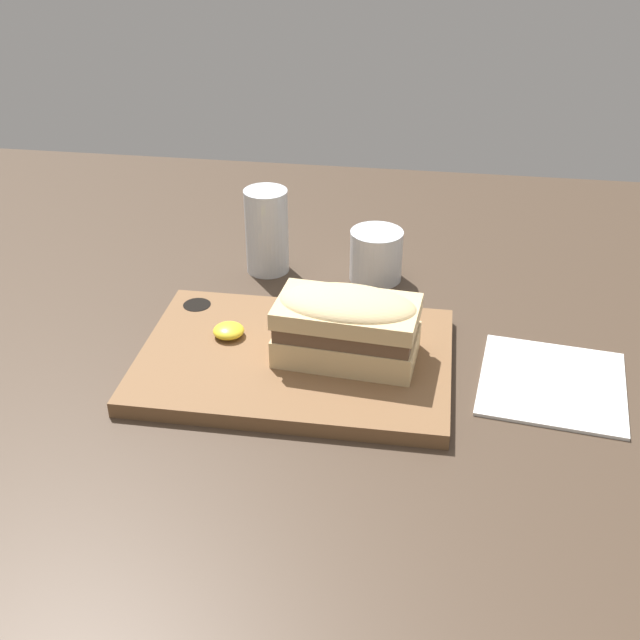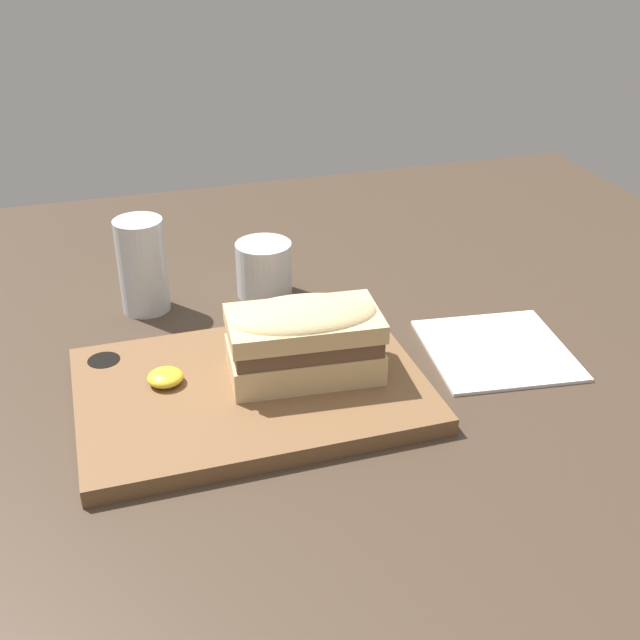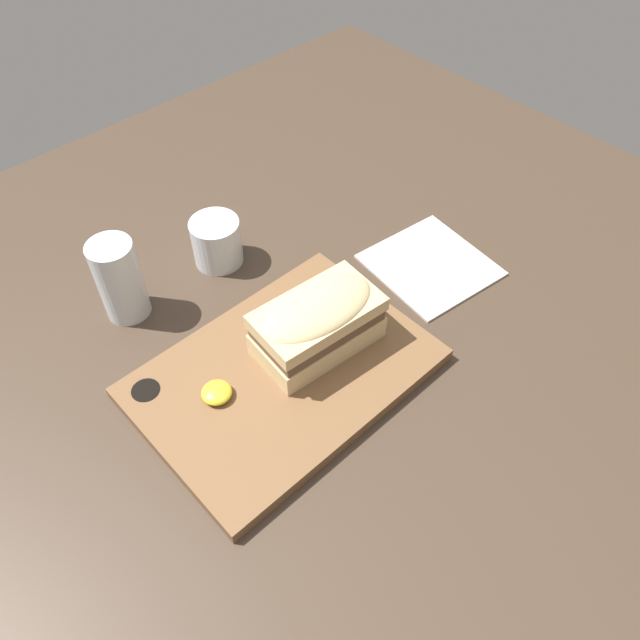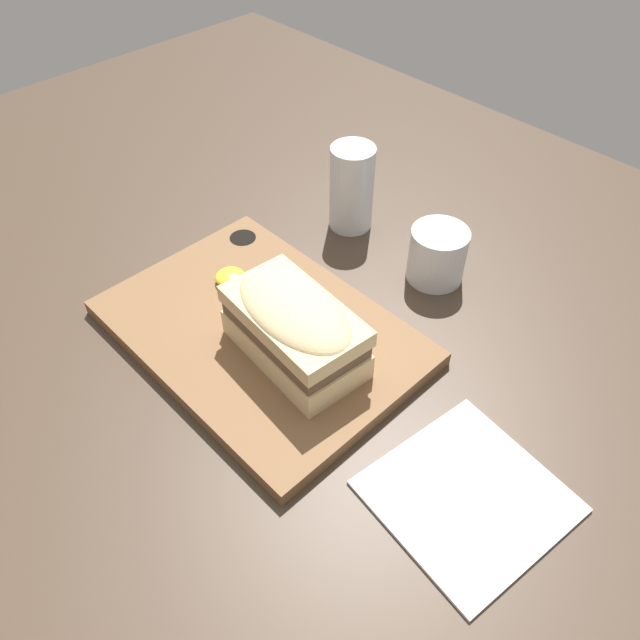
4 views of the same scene
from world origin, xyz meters
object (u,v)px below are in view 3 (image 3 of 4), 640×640
Objects in this scene: serving_board at (283,374)px; water_glass at (121,284)px; napkin at (430,265)px; sandwich at (317,321)px; wine_glass at (217,243)px.

serving_board is 25.31cm from water_glass.
water_glass is 44.46cm from napkin.
napkin is at bearing -31.40° from water_glass.
water_glass is (-14.20, 23.50, -1.07)cm from sandwich.
wine_glass reaches higher than napkin.
napkin is at bearing -45.61° from wine_glass.
water_glass is at bearing 178.84° from wine_glass.
water_glass reaches higher than serving_board.
napkin is at bearing 1.17° from sandwich.
napkin is (29.58, 0.56, -0.72)cm from serving_board.
napkin is at bearing 1.09° from serving_board.
water_glass is at bearing 148.60° from napkin.
water_glass is (-8.12, 23.58, 4.33)cm from serving_board.
sandwich is at bearing -178.83° from napkin.
wine_glass reaches higher than serving_board.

